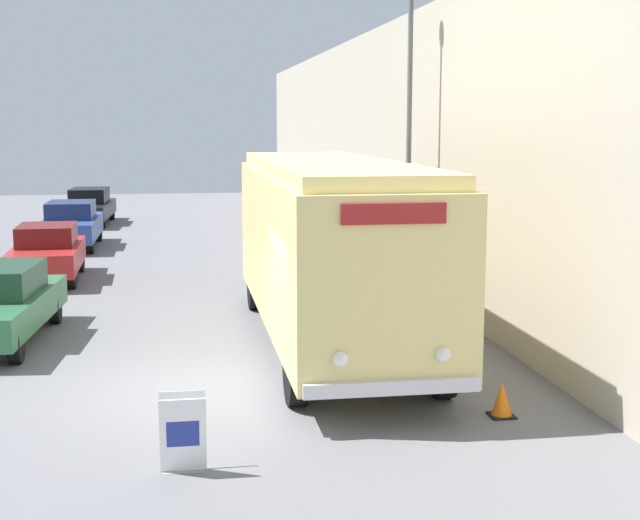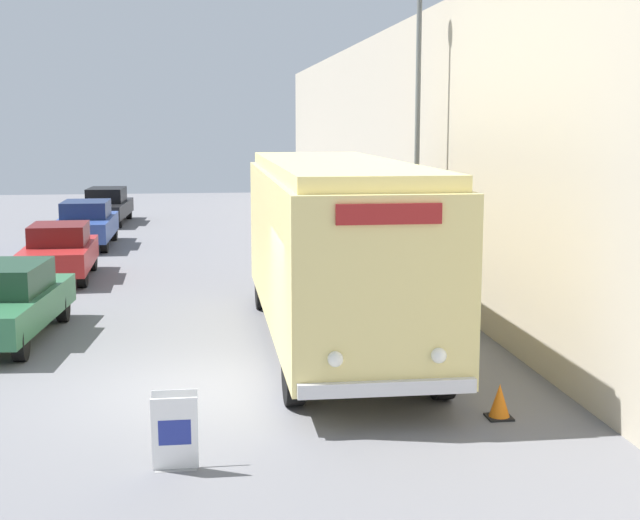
% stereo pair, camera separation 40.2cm
% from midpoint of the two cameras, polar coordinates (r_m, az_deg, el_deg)
% --- Properties ---
extents(ground_plane, '(80.00, 80.00, 0.00)m').
position_cam_midpoint_polar(ground_plane, '(14.49, -8.43, -8.34)').
color(ground_plane, slate).
extents(building_wall_right, '(0.30, 60.00, 7.04)m').
position_cam_midpoint_polar(building_wall_right, '(24.60, 4.97, 7.10)').
color(building_wall_right, '#B2A893').
rests_on(building_wall_right, ground_plane).
extents(vintage_bus, '(2.62, 10.02, 3.53)m').
position_cam_midpoint_polar(vintage_bus, '(16.87, -0.00, 1.14)').
color(vintage_bus, black).
rests_on(vintage_bus, ground_plane).
extents(sign_board, '(0.57, 0.36, 0.97)m').
position_cam_midpoint_polar(sign_board, '(11.28, -9.80, -10.93)').
color(sign_board, gray).
rests_on(sign_board, ground_plane).
extents(streetlamp, '(0.36, 0.36, 7.42)m').
position_cam_midpoint_polar(streetlamp, '(20.91, 5.19, 10.07)').
color(streetlamp, '#595E60').
rests_on(streetlamp, ground_plane).
extents(parked_car_mid, '(1.82, 4.12, 1.51)m').
position_cam_midpoint_polar(parked_car_mid, '(25.13, -17.50, 0.46)').
color(parked_car_mid, black).
rests_on(parked_car_mid, ground_plane).
extents(parked_car_far, '(1.80, 4.50, 1.56)m').
position_cam_midpoint_polar(parked_car_far, '(31.50, -16.00, 2.21)').
color(parked_car_far, black).
rests_on(parked_car_far, ground_plane).
extents(parked_car_distant, '(1.90, 4.78, 1.49)m').
position_cam_midpoint_polar(parked_car_distant, '(38.55, -14.83, 3.35)').
color(parked_car_distant, black).
rests_on(parked_car_distant, ground_plane).
extents(traffic_cone, '(0.36, 0.36, 0.51)m').
position_cam_midpoint_polar(traffic_cone, '(13.34, 10.71, -8.79)').
color(traffic_cone, black).
rests_on(traffic_cone, ground_plane).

